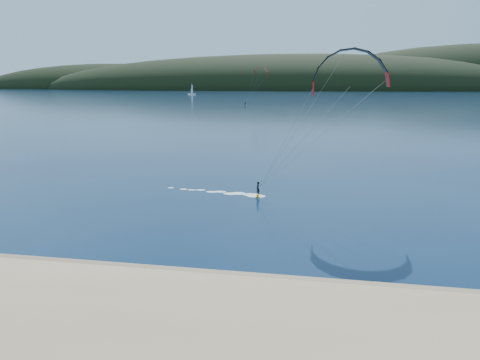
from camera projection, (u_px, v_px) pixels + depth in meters
name	position (u px, v px, depth m)	size (l,w,h in m)	color
ground	(173.00, 315.00, 23.16)	(1800.00, 1800.00, 0.00)	#081D3C
wet_sand	(197.00, 278.00, 27.48)	(220.00, 2.50, 0.10)	#7F6749
headland	(321.00, 90.00, 739.50)	(1200.00, 310.00, 140.00)	black
kitesurfer_near	(343.00, 93.00, 40.36)	(22.79, 6.40, 14.03)	gold
kitesurfer_far	(260.00, 76.00, 222.85)	(13.16, 6.99, 17.47)	gold
sailboat	(192.00, 94.00, 431.42)	(7.53, 4.73, 10.52)	white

